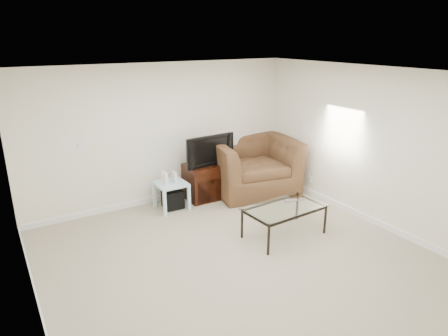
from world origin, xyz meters
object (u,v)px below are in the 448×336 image
tv_stand (207,181)px  side_table (172,196)px  subwoofer (173,199)px  recliner (252,157)px  coffee_table (284,221)px  television (208,150)px

tv_stand → side_table: (-0.79, -0.12, -0.09)m
subwoofer → side_table: bearing=-146.2°
side_table → recliner: 1.78m
recliner → coffee_table: size_ratio=1.30×
subwoofer → recliner: recliner is taller
tv_stand → side_table: bearing=-171.2°
side_table → recliner: (1.72, -0.02, 0.45)m
side_table → television: bearing=6.2°
subwoofer → television: bearing=4.9°
tv_stand → side_table: 0.80m
subwoofer → coffee_table: (1.01, -1.84, 0.07)m
television → side_table: (-0.79, -0.09, -0.71)m
television → recliner: 0.97m
side_table → coffee_table: (1.05, -1.82, -0.00)m
subwoofer → coffee_table: bearing=-61.2°
recliner → coffee_table: bearing=-99.5°
recliner → coffee_table: (-0.67, -1.80, -0.46)m
side_table → subwoofer: side_table is taller
side_table → coffee_table: side_table is taller
side_table → subwoofer: bearing=33.8°
tv_stand → coffee_table: (0.26, -1.94, -0.09)m
tv_stand → subwoofer: size_ratio=2.48×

